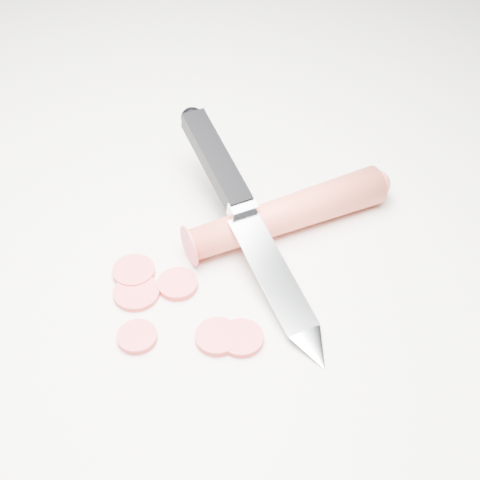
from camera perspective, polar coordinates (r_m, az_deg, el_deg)
The scene contains 9 objects.
ground at distance 0.58m, azimuth -2.27°, elevation -2.89°, with size 2.40×2.40×0.00m, color white.
carrot at distance 0.61m, azimuth 4.03°, elevation 2.25°, with size 0.03×0.03×0.19m, color #E44D39.
carrot_slice_0 at distance 0.53m, azimuth 0.11°, elevation -8.37°, with size 0.04×0.04×0.01m, color #EF494E.
carrot_slice_1 at distance 0.54m, azimuth -8.77°, elevation -8.17°, with size 0.03×0.03×0.01m, color #EF494E.
carrot_slice_2 at distance 0.58m, azimuth -9.05°, elevation -2.68°, with size 0.04×0.04×0.01m, color #EF494E.
carrot_slice_3 at distance 0.57m, azimuth -8.83°, elevation -4.46°, with size 0.04×0.04×0.01m, color #EF494E.
carrot_slice_4 at distance 0.57m, azimuth -5.35°, elevation -3.78°, with size 0.03×0.03×0.01m, color #EF494E.
carrot_slice_5 at distance 0.53m, azimuth -1.94°, elevation -8.26°, with size 0.04×0.04×0.01m, color #EF494E.
kitchen_knife at distance 0.57m, azimuth 0.90°, elevation 1.63°, with size 0.25×0.18×0.08m, color #B4B6BB, non-canonical shape.
Camera 1 is at (0.22, -0.32, 0.43)m, focal length 50.00 mm.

